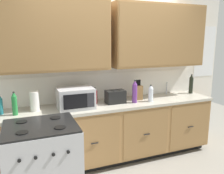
# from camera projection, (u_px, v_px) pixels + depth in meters

# --- Properties ---
(ground_plane) EXTENTS (8.00, 8.00, 0.00)m
(ground_plane) POSITION_uv_depth(u_px,v_px,m) (121.00, 169.00, 3.30)
(ground_plane) COLOR gray
(wall_unit) EXTENTS (4.36, 0.40, 2.56)m
(wall_unit) POSITION_uv_depth(u_px,v_px,m) (109.00, 50.00, 3.42)
(wall_unit) COLOR white
(wall_unit) RESTS_ON ground_plane
(counter_run) EXTENTS (3.19, 0.64, 0.90)m
(counter_run) POSITION_uv_depth(u_px,v_px,m) (114.00, 131.00, 3.47)
(counter_run) COLOR black
(counter_run) RESTS_ON ground_plane
(stove_range) EXTENTS (0.76, 0.68, 0.95)m
(stove_range) POSITION_uv_depth(u_px,v_px,m) (43.00, 166.00, 2.51)
(stove_range) COLOR #B7B7BC
(stove_range) RESTS_ON ground_plane
(microwave) EXTENTS (0.48, 0.37, 0.28)m
(microwave) POSITION_uv_depth(u_px,v_px,m) (75.00, 98.00, 3.12)
(microwave) COLOR #B7B7BC
(microwave) RESTS_ON counter_run
(toaster) EXTENTS (0.28, 0.18, 0.19)m
(toaster) POSITION_uv_depth(u_px,v_px,m) (115.00, 97.00, 3.38)
(toaster) COLOR black
(toaster) RESTS_ON counter_run
(knife_block) EXTENTS (0.11, 0.14, 0.31)m
(knife_block) POSITION_uv_depth(u_px,v_px,m) (138.00, 92.00, 3.59)
(knife_block) COLOR olive
(knife_block) RESTS_ON counter_run
(sink_faucet) EXTENTS (0.02, 0.02, 0.20)m
(sink_faucet) POSITION_uv_depth(u_px,v_px,m) (167.00, 88.00, 3.95)
(sink_faucet) COLOR #B2B5BA
(sink_faucet) RESTS_ON counter_run
(paper_towel_roll) EXTENTS (0.12, 0.12, 0.26)m
(paper_towel_roll) POSITION_uv_depth(u_px,v_px,m) (35.00, 101.00, 2.99)
(paper_towel_roll) COLOR white
(paper_towel_roll) RESTS_ON counter_run
(bottle_violet) EXTENTS (0.07, 0.07, 0.34)m
(bottle_violet) POSITION_uv_depth(u_px,v_px,m) (135.00, 92.00, 3.38)
(bottle_violet) COLOR #663384
(bottle_violet) RESTS_ON counter_run
(bottle_green) EXTENTS (0.06, 0.06, 0.29)m
(bottle_green) POSITION_uv_depth(u_px,v_px,m) (14.00, 104.00, 2.82)
(bottle_green) COLOR #237A38
(bottle_green) RESTS_ON counter_run
(bottle_red) EXTENTS (0.07, 0.07, 0.24)m
(bottle_red) POSITION_uv_depth(u_px,v_px,m) (95.00, 96.00, 3.34)
(bottle_red) COLOR maroon
(bottle_red) RESTS_ON counter_run
(bottle_clear) EXTENTS (0.07, 0.07, 0.25)m
(bottle_clear) POSITION_uv_depth(u_px,v_px,m) (151.00, 93.00, 3.46)
(bottle_clear) COLOR silver
(bottle_clear) RESTS_ON counter_run
(bottle_teal) EXTENTS (0.07, 0.07, 0.25)m
(bottle_teal) POSITION_uv_depth(u_px,v_px,m) (0.00, 105.00, 2.86)
(bottle_teal) COLOR #1E707A
(bottle_teal) RESTS_ON counter_run
(bottle_dark) EXTENTS (0.07, 0.07, 0.33)m
(bottle_dark) POSITION_uv_depth(u_px,v_px,m) (191.00, 84.00, 3.98)
(bottle_dark) COLOR black
(bottle_dark) RESTS_ON counter_run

